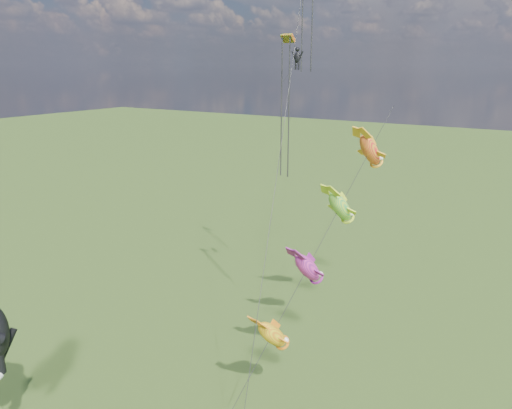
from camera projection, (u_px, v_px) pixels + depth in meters
The scene contains 3 objects.
ground at pixel (21, 405), 28.45m from camera, with size 300.00×300.00×0.00m, color #1F3A0E.
fish_windsock_rig at pixel (324, 237), 28.80m from camera, with size 3.69×15.63×16.20m.
parafoil_rig at pixel (296, 56), 31.28m from camera, with size 5.73×16.83×27.04m.
Camera 1 is at (24.27, -13.47, 18.72)m, focal length 35.00 mm.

